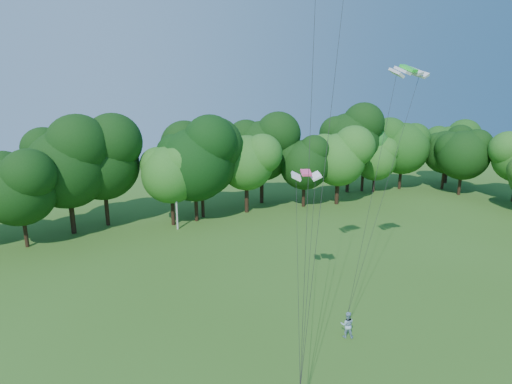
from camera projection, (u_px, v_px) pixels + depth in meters
name	position (u px, v px, depth m)	size (l,w,h in m)	color
utility_pole	(176.00, 193.00, 43.45)	(1.60, 0.20, 8.01)	#B9B9B0
kite_flyer_right	(347.00, 325.00, 24.49)	(0.82, 0.64, 1.69)	#96B6D0
kite_green	(409.00, 68.00, 25.74)	(2.67, 1.30, 0.56)	#21E032
kite_pink	(306.00, 173.00, 24.99)	(2.07, 1.52, 0.32)	#FF4684
tree_back_center	(194.00, 150.00, 45.33)	(9.28, 9.28, 13.50)	black
tree_back_east	(364.00, 150.00, 60.47)	(6.99, 6.99, 10.16)	black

